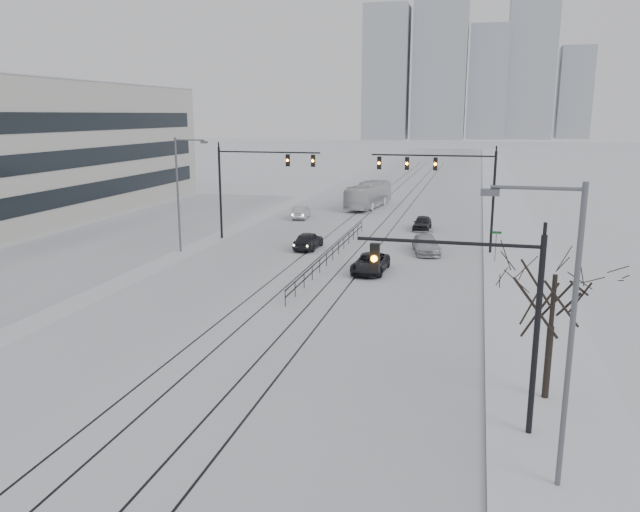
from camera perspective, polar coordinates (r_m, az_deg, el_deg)
The scene contains 21 objects.
ground at distance 20.73m, azimuth -19.06°, elevation -19.08°, with size 500.00×500.00×0.00m, color silver.
road at distance 75.94m, azimuth 6.31°, elevation 4.65°, with size 22.00×260.00×0.02m, color silver.
sidewalk_east at distance 75.30m, azimuth 16.56°, elevation 4.18°, with size 5.00×260.00×0.16m, color silver.
curb at distance 75.24m, azimuth 14.69°, elevation 4.27°, with size 0.10×260.00×0.12m, color gray.
parking_strip at distance 58.97m, azimuth -16.97°, elevation 1.81°, with size 14.00×60.00×0.03m, color silver.
tram_rails at distance 56.45m, azimuth 3.47°, elevation 1.88°, with size 5.30×180.00×0.01m.
skyline at distance 288.84m, azimuth 13.69°, elevation 16.44°, with size 96.00×48.00×72.00m.
traffic_mast_near at distance 21.38m, azimuth 15.05°, elevation -4.35°, with size 6.10×0.37×7.00m.
traffic_mast_ne at distance 49.76m, azimuth 11.78°, elevation 6.85°, with size 9.60×0.37×8.00m.
traffic_mast_nw at distance 54.10m, azimuth -6.24°, elevation 7.30°, with size 9.10×0.37×8.00m.
street_light_east at distance 18.48m, azimuth 21.20°, elevation -5.40°, with size 2.73×0.25×9.00m.
street_light_west at distance 50.13m, azimuth -12.60°, elevation 6.21°, with size 2.73×0.25×9.00m.
bare_tree at distance 24.46m, azimuth 20.63°, elevation -2.76°, with size 4.40×4.40×6.10m.
median_fence at distance 46.77m, azimuth 1.18°, elevation 0.24°, with size 0.06×24.00×1.00m.
street_sign at distance 47.38m, azimuth 15.79°, elevation 1.25°, with size 0.70×0.06×2.40m.
sedan_sb_inner at distance 50.65m, azimuth -1.08°, elevation 1.43°, with size 1.67×4.15×1.41m, color black.
sedan_sb_outer at distance 65.71m, azimuth -1.73°, elevation 4.03°, with size 1.42×4.07×1.34m, color #B2B6BA.
sedan_nb_front at distance 43.24m, azimuth 4.62°, elevation -0.69°, with size 2.13×4.61×1.28m, color black.
sedan_nb_right at distance 49.87m, azimuth 9.67°, elevation 1.04°, with size 1.93×4.74×1.37m, color #B6B7BE.
sedan_nb_far at distance 59.89m, azimuth 9.33°, elevation 2.99°, with size 1.55×3.85×1.31m, color black.
box_truck at distance 73.46m, azimuth 4.45°, elevation 5.55°, with size 2.45×10.46×2.91m, color silver.
Camera 1 is at (10.26, -14.47, 10.72)m, focal length 35.00 mm.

